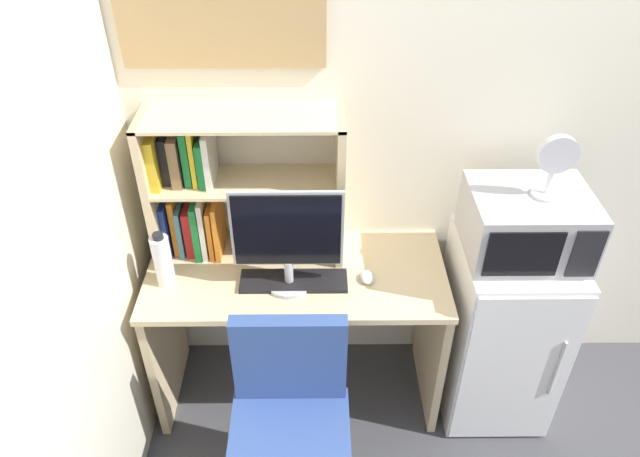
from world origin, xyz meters
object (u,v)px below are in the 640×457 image
object	(u,v)px
keyboard	(294,281)
wall_corkboard	(220,6)
monitor	(287,236)
hutch_bookshelf	(216,185)
mini_fridge	(499,328)
desk_chair	(291,442)
desk_fan	(555,163)
water_bottle	(163,260)
microwave	(526,224)
computer_mouse	(367,277)

from	to	relation	value
keyboard	wall_corkboard	size ratio (longest dim) A/B	0.58
monitor	keyboard	xyz separation A→B (m)	(0.02, 0.01, -0.24)
hutch_bookshelf	keyboard	bearing A→B (deg)	-36.39
mini_fridge	hutch_bookshelf	bearing A→B (deg)	170.99
keyboard	desk_chair	world-z (taller)	desk_chair
desk_fan	wall_corkboard	distance (m)	1.34
water_bottle	mini_fridge	size ratio (longest dim) A/B	0.28
microwave	desk_fan	size ratio (longest dim) A/B	1.80
keyboard	mini_fridge	xyz separation A→B (m)	(0.92, 0.04, -0.33)
water_bottle	desk_chair	distance (m)	0.87
mini_fridge	microwave	distance (m)	0.59
keyboard	microwave	xyz separation A→B (m)	(0.92, 0.04, 0.26)
mini_fridge	desk_fan	distance (m)	0.87
monitor	desk_chair	world-z (taller)	monitor
hutch_bookshelf	desk_fan	size ratio (longest dim) A/B	3.09
keyboard	desk_fan	bearing A→B (deg)	2.15
keyboard	desk_fan	xyz separation A→B (m)	(0.97, 0.04, 0.54)
hutch_bookshelf	desk_chair	bearing A→B (deg)	-67.09
keyboard	computer_mouse	xyz separation A→B (m)	(0.31, 0.02, 0.00)
desk_chair	keyboard	bearing A→B (deg)	89.10
computer_mouse	microwave	xyz separation A→B (m)	(0.62, 0.03, 0.25)
mini_fridge	desk_chair	distance (m)	1.07
computer_mouse	desk_fan	distance (m)	0.85
hutch_bookshelf	mini_fridge	world-z (taller)	hutch_bookshelf
keyboard	desk_chair	bearing A→B (deg)	-90.90
hutch_bookshelf	keyboard	xyz separation A→B (m)	(0.32, -0.24, -0.32)
computer_mouse	monitor	bearing A→B (deg)	-176.12
desk_fan	wall_corkboard	size ratio (longest dim) A/B	0.34
monitor	desk_chair	xyz separation A→B (m)	(0.01, -0.50, -0.62)
hutch_bookshelf	water_bottle	distance (m)	0.37
hutch_bookshelf	mini_fridge	size ratio (longest dim) A/B	0.88
computer_mouse	water_bottle	world-z (taller)	water_bottle
hutch_bookshelf	monitor	distance (m)	0.39
keyboard	microwave	bearing A→B (deg)	2.58
microwave	desk_chair	bearing A→B (deg)	-149.69
desk_fan	microwave	bearing A→B (deg)	173.61
water_bottle	computer_mouse	bearing A→B (deg)	0.50
water_bottle	mini_fridge	world-z (taller)	water_bottle
microwave	wall_corkboard	bearing A→B (deg)	165.43
monitor	wall_corkboard	xyz separation A→B (m)	(-0.23, 0.35, 0.77)
computer_mouse	desk_fan	xyz separation A→B (m)	(0.66, 0.02, 0.53)
monitor	mini_fridge	distance (m)	1.10
hutch_bookshelf	microwave	size ratio (longest dim) A/B	1.72
microwave	desk_chair	distance (m)	1.25
microwave	desk_fan	bearing A→B (deg)	-6.39
keyboard	water_bottle	world-z (taller)	water_bottle
water_bottle	wall_corkboard	distance (m)	1.00
mini_fridge	microwave	bearing A→B (deg)	89.89
monitor	water_bottle	world-z (taller)	monitor
desk_fan	mini_fridge	bearing A→B (deg)	177.29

